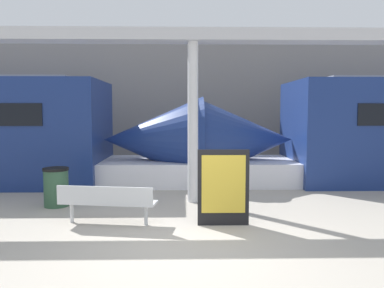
{
  "coord_description": "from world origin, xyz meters",
  "views": [
    {
      "loc": [
        -0.02,
        -5.73,
        2.16
      ],
      "look_at": [
        0.16,
        3.15,
        1.4
      ],
      "focal_mm": 35.0,
      "sensor_mm": 36.0,
      "label": 1
    }
  ],
  "objects_px": {
    "poster_board": "(223,187)",
    "support_column_near": "(193,123)",
    "bench_near": "(107,200)",
    "trash_bin": "(56,187)"
  },
  "relations": [
    {
      "from": "poster_board",
      "to": "support_column_near",
      "type": "relative_size",
      "value": 0.38
    },
    {
      "from": "bench_near",
      "to": "poster_board",
      "type": "xyz_separation_m",
      "value": [
        2.22,
        -0.06,
        0.26
      ]
    },
    {
      "from": "bench_near",
      "to": "trash_bin",
      "type": "height_order",
      "value": "trash_bin"
    },
    {
      "from": "bench_near",
      "to": "support_column_near",
      "type": "height_order",
      "value": "support_column_near"
    },
    {
      "from": "bench_near",
      "to": "poster_board",
      "type": "relative_size",
      "value": 1.31
    },
    {
      "from": "bench_near",
      "to": "support_column_near",
      "type": "xyz_separation_m",
      "value": [
        1.69,
        1.84,
        1.42
      ]
    },
    {
      "from": "trash_bin",
      "to": "poster_board",
      "type": "relative_size",
      "value": 0.61
    },
    {
      "from": "trash_bin",
      "to": "support_column_near",
      "type": "height_order",
      "value": "support_column_near"
    },
    {
      "from": "support_column_near",
      "to": "trash_bin",
      "type": "bearing_deg",
      "value": -173.32
    },
    {
      "from": "trash_bin",
      "to": "poster_board",
      "type": "xyz_separation_m",
      "value": [
        3.68,
        -1.53,
        0.29
      ]
    }
  ]
}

